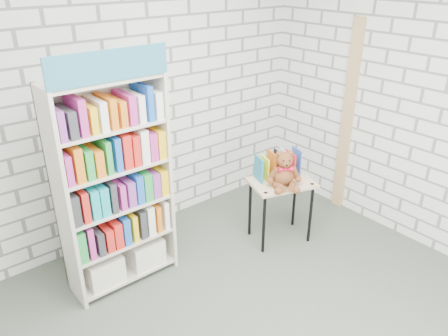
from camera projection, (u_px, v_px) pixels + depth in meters
room_shell at (261, 120)px, 2.44m from camera, size 4.52×4.02×2.81m
bookshelf at (114, 185)px, 3.57m from camera, size 0.91×0.35×2.05m
display_table at (281, 190)px, 4.28m from camera, size 0.71×0.59×0.65m
table_books at (278, 166)px, 4.27m from camera, size 0.46×0.31×0.25m
teddy_bear at (284, 173)px, 4.09m from camera, size 0.34×0.33×0.36m
door_trim at (347, 119)px, 4.69m from camera, size 0.05×0.12×2.10m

